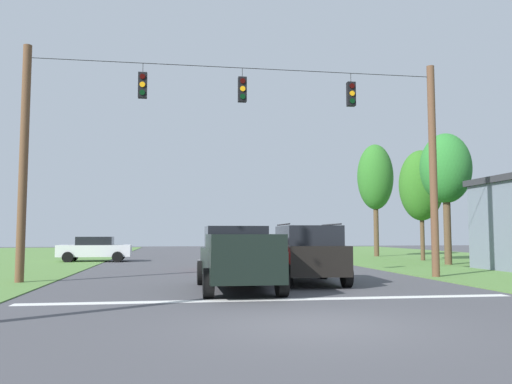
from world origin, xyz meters
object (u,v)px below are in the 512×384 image
Objects in this scene: suv_black at (307,252)px; distant_car_crossing_white at (95,249)px; tree_roadside_far_right at (421,186)px; tree_roadside_left at (375,178)px; distant_car_oncoming at (236,253)px; tree_roadside_right at (446,169)px; overhead_signal_span at (242,156)px; pickup_truck at (237,258)px.

distant_car_crossing_white is at bearing 122.15° from suv_black.
tree_roadside_left is (-0.67, 5.97, 1.14)m from tree_roadside_far_right.
tree_roadside_left reaches higher than distant_car_oncoming.
suv_black is at bearing -75.82° from distant_car_oncoming.
distant_car_oncoming is at bearing -134.21° from tree_roadside_left.
distant_car_crossing_white is 21.10m from tree_roadside_right.
distant_car_crossing_white and distant_car_oncoming have the same top height.
overhead_signal_span is 17.38m from tree_roadside_far_right.
distant_car_crossing_white is 11.35m from distant_car_oncoming.
tree_roadside_right is at bearing 9.33° from distant_car_oncoming.
distant_car_crossing_white is (-6.80, 16.89, -0.18)m from pickup_truck.
distant_car_oncoming is at bearing 85.47° from overhead_signal_span.
pickup_truck is 1.23× the size of distant_car_oncoming.
pickup_truck is 0.77× the size of tree_roadside_far_right.
tree_roadside_right is (12.29, 7.31, 0.61)m from overhead_signal_span.
overhead_signal_span reaches higher than tree_roadside_far_right.
tree_roadside_left is (10.15, 18.96, 4.83)m from suv_black.
overhead_signal_span is 14.31m from tree_roadside_right.
suv_black is at bearing -33.42° from overhead_signal_span.
suv_black is at bearing 34.55° from pickup_truck.
overhead_signal_span is 2.24× the size of tree_roadside_far_right.
tree_roadside_far_right is (20.28, -2.06, 3.96)m from distant_car_crossing_white.
tree_roadside_right is at bearing 40.65° from suv_black.
suv_black is 17.31m from tree_roadside_far_right.
suv_black is at bearing -118.16° from tree_roadside_left.
distant_car_crossing_white is 0.62× the size of tree_roadside_far_right.
suv_black is 0.58× the size of tree_roadside_left.
distant_car_oncoming is 12.83m from tree_roadside_right.
distant_car_crossing_white is 0.52× the size of tree_roadside_left.
suv_black is (2.13, -1.41, -3.59)m from overhead_signal_span.
distant_car_crossing_white is 20.64m from tree_roadside_left.
tree_roadside_right is (10.15, 8.72, 4.20)m from suv_black.
tree_roadside_right is 10.26m from tree_roadside_left.
pickup_truck reaches higher than distant_car_crossing_white.
pickup_truck is at bearing -145.45° from suv_black.
tree_roadside_left is (11.86, 12.19, 5.10)m from distant_car_oncoming.
overhead_signal_span reaches higher than suv_black.
tree_roadside_far_right is at bearing 47.72° from pickup_truck.
pickup_truck is 3.23m from suv_black.
overhead_signal_span reaches higher than pickup_truck.
overhead_signal_span reaches higher than distant_car_crossing_white.
tree_roadside_right reaches higher than distant_car_crossing_white.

